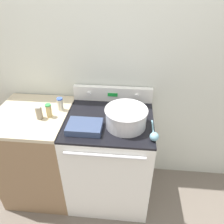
% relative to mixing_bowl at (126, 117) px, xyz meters
% --- Properties ---
extents(ground_plane, '(12.00, 12.00, 0.00)m').
position_rel_mixing_bowl_xyz_m(ground_plane, '(-0.14, -0.26, -1.01)').
color(ground_plane, '#6B6056').
extents(kitchen_wall, '(8.00, 0.05, 2.50)m').
position_rel_mixing_bowl_xyz_m(kitchen_wall, '(-0.14, 0.44, 0.24)').
color(kitchen_wall, silver).
rests_on(kitchen_wall, ground_plane).
extents(stove_range, '(0.73, 0.69, 0.93)m').
position_rel_mixing_bowl_xyz_m(stove_range, '(-0.14, 0.08, -0.55)').
color(stove_range, white).
rests_on(stove_range, ground_plane).
extents(control_panel, '(0.73, 0.07, 0.14)m').
position_rel_mixing_bowl_xyz_m(control_panel, '(-0.14, 0.38, -0.02)').
color(control_panel, white).
rests_on(control_panel, stove_range).
extents(side_counter, '(0.63, 0.66, 0.94)m').
position_rel_mixing_bowl_xyz_m(side_counter, '(-0.82, 0.08, -0.54)').
color(side_counter, '#896B4C').
rests_on(side_counter, ground_plane).
extents(mixing_bowl, '(0.34, 0.34, 0.15)m').
position_rel_mixing_bowl_xyz_m(mixing_bowl, '(0.00, 0.00, 0.00)').
color(mixing_bowl, silver).
rests_on(mixing_bowl, stove_range).
extents(casserole_dish, '(0.27, 0.20, 0.05)m').
position_rel_mixing_bowl_xyz_m(casserole_dish, '(-0.31, -0.08, -0.06)').
color(casserole_dish, '#38476B').
rests_on(casserole_dish, stove_range).
extents(ladle, '(0.07, 0.27, 0.07)m').
position_rel_mixing_bowl_xyz_m(ladle, '(0.21, -0.15, -0.06)').
color(ladle, '#7AB2C6').
rests_on(ladle, stove_range).
extents(spice_jar_blue_cap, '(0.05, 0.05, 0.12)m').
position_rel_mixing_bowl_xyz_m(spice_jar_blue_cap, '(-0.57, 0.16, -0.02)').
color(spice_jar_blue_cap, beige).
rests_on(spice_jar_blue_cap, side_counter).
extents(spice_jar_green_cap, '(0.05, 0.05, 0.12)m').
position_rel_mixing_bowl_xyz_m(spice_jar_green_cap, '(-0.64, 0.05, -0.01)').
color(spice_jar_green_cap, tan).
rests_on(spice_jar_green_cap, side_counter).
extents(spice_jar_white_cap, '(0.06, 0.06, 0.12)m').
position_rel_mixing_bowl_xyz_m(spice_jar_white_cap, '(-0.71, 0.01, -0.01)').
color(spice_jar_white_cap, gray).
rests_on(spice_jar_white_cap, side_counter).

